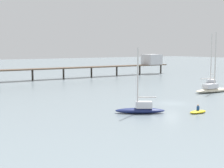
% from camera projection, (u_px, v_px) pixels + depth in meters
% --- Properties ---
extents(ground_plane, '(400.00, 400.00, 0.00)m').
position_uv_depth(ground_plane, '(172.00, 103.00, 50.29)').
color(ground_plane, gray).
extents(pier, '(80.12, 5.57, 6.20)m').
position_uv_depth(pier, '(102.00, 64.00, 96.59)').
color(pier, brown).
rests_on(pier, ground_plane).
extents(sailboat_navy, '(6.19, 4.92, 8.40)m').
position_uv_depth(sailboat_navy, '(141.00, 108.00, 42.77)').
color(sailboat_navy, navy).
rests_on(sailboat_navy, ground_plane).
extents(sailboat_cream, '(8.66, 2.66, 11.27)m').
position_uv_depth(sailboat_cream, '(212.00, 89.00, 62.71)').
color(sailboat_cream, beige).
rests_on(sailboat_cream, ground_plane).
extents(sailboat_gray, '(7.23, 7.68, 11.49)m').
position_uv_depth(sailboat_gray, '(211.00, 82.00, 75.17)').
color(sailboat_gray, gray).
rests_on(sailboat_gray, ground_plane).
extents(dinghy_yellow, '(2.70, 1.22, 1.14)m').
position_uv_depth(dinghy_yellow, '(198.00, 111.00, 42.92)').
color(dinghy_yellow, yellow).
rests_on(dinghy_yellow, ground_plane).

